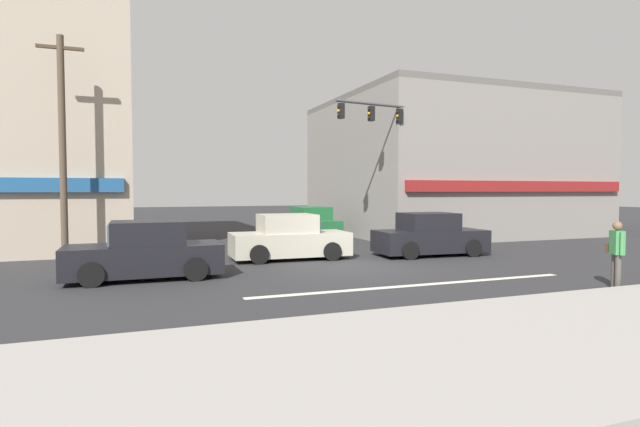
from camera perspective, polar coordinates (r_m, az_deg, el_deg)
The scene contains 12 objects.
ground_plane at distance 16.12m, azimuth 4.53°, elevation -5.97°, with size 120.00×120.00×0.00m, color #2B2B2D.
lane_marking_stripe at distance 13.09m, azimuth 11.13°, elevation -8.03°, with size 9.00×0.24×0.01m, color silver.
sidewalk_curb at distance 9.31m, azimuth 27.96°, elevation -12.23°, with size 40.00×5.00×0.16m, color #9E9993.
building_right_corner at distance 29.89m, azimuth 14.30°, elevation 5.15°, with size 13.03×11.91×7.50m.
street_tree at distance 25.47m, azimuth 13.48°, elevation 5.44°, with size 3.12×3.12×5.26m.
utility_pole_near_left at distance 18.40m, azimuth -27.35°, elevation 6.86°, with size 1.40×0.22×7.42m.
traffic_light_mast at distance 21.81m, azimuth 9.85°, elevation 7.59°, with size 4.85×0.84×6.20m.
sedan_crossing_center at distance 18.97m, azimuth 12.43°, elevation -2.56°, with size 4.19×2.06×1.58m.
sedan_crossing_leftbound at distance 25.26m, azimuth -1.11°, elevation -1.20°, with size 2.09×4.21×1.58m.
sedan_crossing_rightbound at distance 17.53m, azimuth -3.53°, elevation -2.92°, with size 4.15×1.98×1.58m.
sedan_waiting_far at distance 14.48m, azimuth -19.36°, elevation -4.26°, with size 4.10×1.89×1.58m.
pedestrian_foreground_with_bag at distance 14.19m, azimuth 30.77°, elevation -3.66°, with size 0.51×0.65×1.67m.
Camera 1 is at (-6.79, -14.42, 2.43)m, focal length 28.00 mm.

